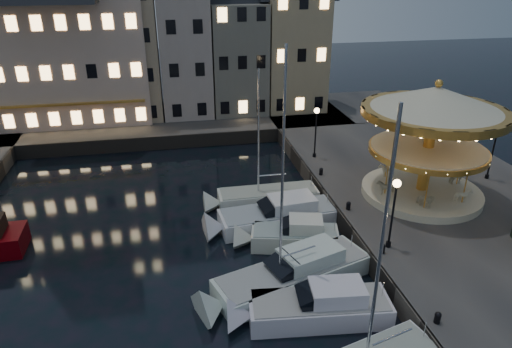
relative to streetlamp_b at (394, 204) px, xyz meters
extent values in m
plane|color=black|center=(-7.20, -1.00, -4.02)|extent=(160.00, 160.00, 0.00)
cube|color=#474442|center=(6.80, 5.00, -3.37)|extent=(16.00, 56.00, 1.30)
cube|color=#474442|center=(-15.20, 27.00, -3.37)|extent=(44.00, 12.00, 1.30)
cube|color=#47423A|center=(-1.20, 5.00, -3.37)|extent=(0.15, 44.00, 1.30)
cube|color=#47423A|center=(-13.20, 21.00, -3.37)|extent=(48.00, 0.15, 1.30)
cylinder|color=black|center=(0.00, 0.00, -2.57)|extent=(0.28, 0.28, 0.30)
cylinder|color=black|center=(0.00, 0.00, -0.82)|extent=(0.12, 0.12, 3.80)
sphere|color=#FFD18C|center=(0.00, 0.00, 1.23)|extent=(0.44, 0.44, 0.44)
cylinder|color=black|center=(0.00, 13.50, -2.57)|extent=(0.28, 0.28, 0.30)
cylinder|color=black|center=(0.00, 13.50, -0.82)|extent=(0.12, 0.12, 3.80)
sphere|color=#FFD18C|center=(0.00, 13.50, 1.23)|extent=(0.44, 0.44, 0.44)
cylinder|color=black|center=(11.30, 7.00, -2.57)|extent=(0.28, 0.28, 0.30)
cylinder|color=black|center=(11.30, 7.00, -0.82)|extent=(0.12, 0.12, 3.80)
sphere|color=#FFD18C|center=(11.30, 7.00, 1.23)|extent=(0.44, 0.44, 0.44)
cylinder|color=black|center=(-0.60, -6.00, -2.52)|extent=(0.28, 0.28, 0.40)
sphere|color=black|center=(-0.60, -6.00, -2.30)|extent=(0.30, 0.30, 0.30)
cylinder|color=black|center=(-0.60, -0.50, -2.52)|extent=(0.28, 0.28, 0.40)
sphere|color=black|center=(-0.60, -0.50, -2.30)|extent=(0.30, 0.30, 0.30)
cylinder|color=black|center=(-0.60, 4.50, -2.52)|extent=(0.28, 0.28, 0.40)
sphere|color=black|center=(-0.60, 4.50, -2.30)|extent=(0.30, 0.30, 0.30)
cylinder|color=black|center=(-0.60, 10.00, -2.52)|extent=(0.28, 0.28, 0.40)
sphere|color=black|center=(-0.60, 10.00, -2.30)|extent=(0.30, 0.30, 0.30)
cube|color=gray|center=(-26.70, 29.00, 2.78)|extent=(5.00, 8.00, 11.00)
cube|color=gray|center=(-21.25, 29.00, 3.28)|extent=(5.60, 8.00, 12.00)
cube|color=tan|center=(-15.20, 29.00, 3.78)|extent=(6.20, 8.00, 13.00)
cube|color=#AA9990|center=(-9.45, 29.00, 4.28)|extent=(5.00, 8.00, 14.00)
cube|color=slate|center=(-4.00, 29.00, 2.78)|extent=(5.60, 8.00, 11.00)
cube|color=tan|center=(2.05, 29.00, 3.28)|extent=(6.20, 8.00, 12.00)
cube|color=beige|center=(-21.20, 29.00, 4.78)|extent=(16.00, 9.00, 15.00)
cylinder|color=silver|center=(-4.52, -7.35, 2.03)|extent=(0.14, 0.14, 9.90)
cube|color=silver|center=(-5.14, -3.38, -3.57)|extent=(6.99, 2.98, 1.30)
cube|color=gray|center=(-5.14, -3.38, -2.90)|extent=(6.63, 2.77, 0.10)
cube|color=silver|center=(-4.33, -3.47, -2.47)|extent=(2.75, 1.97, 0.80)
cube|color=black|center=(-5.68, -3.33, -2.57)|extent=(1.32, 1.70, 0.93)
cube|color=silver|center=(-5.66, -0.62, -3.57)|extent=(9.05, 5.14, 1.30)
cube|color=gray|center=(-5.66, -0.62, -2.90)|extent=(8.57, 4.81, 0.10)
cube|color=silver|center=(-4.67, -0.30, -2.47)|extent=(3.73, 2.85, 0.80)
cube|color=black|center=(-6.32, -0.84, -2.57)|extent=(1.90, 2.14, 1.05)
cylinder|color=silver|center=(-6.48, -0.89, 2.93)|extent=(0.14, 0.14, 11.69)
cube|color=silver|center=(-4.59, 2.96, -3.57)|extent=(5.57, 3.22, 1.30)
cube|color=gray|center=(-4.59, 2.96, -2.90)|extent=(5.28, 3.00, 0.10)
cube|color=silver|center=(-3.98, 2.81, -2.47)|extent=(2.30, 1.95, 0.80)
cube|color=black|center=(-5.00, 3.06, -2.57)|extent=(1.26, 1.59, 0.83)
cube|color=silver|center=(-4.98, 5.60, -3.57)|extent=(7.90, 3.23, 1.30)
cube|color=gray|center=(-4.98, 5.60, -2.90)|extent=(7.50, 2.99, 0.10)
cube|color=silver|center=(-4.06, 5.68, -2.47)|extent=(3.08, 2.17, 0.80)
cube|color=black|center=(-5.59, 5.55, -2.57)|extent=(1.43, 1.90, 0.99)
cube|color=silver|center=(-5.02, 8.56, -3.57)|extent=(7.09, 2.12, 1.30)
cube|color=gray|center=(-5.02, 8.56, -2.90)|extent=(6.74, 1.95, 0.10)
cylinder|color=silver|center=(-5.72, 8.56, 1.85)|extent=(0.14, 0.14, 9.53)
cylinder|color=beige|center=(5.05, 5.46, -2.47)|extent=(7.97, 7.97, 0.50)
cylinder|color=gold|center=(5.05, 5.46, 0.87)|extent=(0.70, 0.70, 6.17)
cylinder|color=beige|center=(5.05, 5.46, 0.77)|extent=(7.37, 7.37, 0.18)
cylinder|color=gold|center=(5.05, 5.46, 0.59)|extent=(7.65, 7.65, 0.35)
cone|color=beige|center=(5.05, 5.46, 4.05)|extent=(9.16, 9.16, 1.59)
cylinder|color=gold|center=(5.05, 5.46, 3.21)|extent=(9.16, 9.16, 0.50)
sphere|color=gold|center=(5.05, 5.46, 5.05)|extent=(0.50, 0.50, 0.50)
imported|color=beige|center=(7.71, 6.28, -1.72)|extent=(1.66, 1.20, 1.00)
camera|label=1|loc=(-11.49, -19.77, 11.69)|focal=32.00mm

